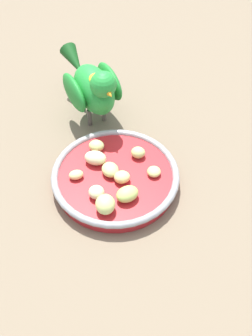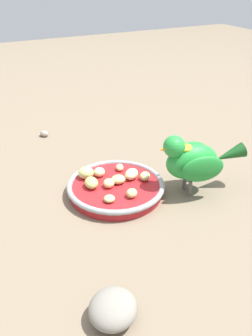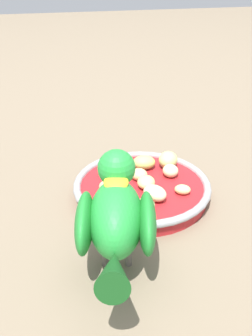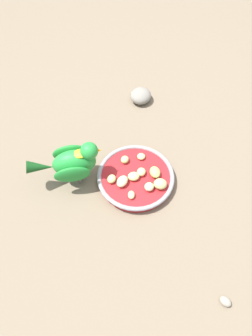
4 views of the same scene
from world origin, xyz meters
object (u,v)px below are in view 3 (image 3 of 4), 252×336
Objects in this scene: apple_piece_2 at (183,190)px; apple_piece_6 at (144,162)px; apple_piece_7 at (168,160)px; apple_piece_5 at (170,170)px; apple_piece_8 at (147,204)px; feeding_bowl at (142,189)px; apple_piece_4 at (146,182)px; apple_piece_3 at (139,173)px; apple_piece_9 at (107,187)px; apple_piece_0 at (106,172)px; parrot at (116,216)px; apple_piece_1 at (155,193)px.

apple_piece_2 is 0.65× the size of apple_piece_6.
apple_piece_7 is (-0.00, -0.04, 0.00)m from apple_piece_6.
apple_piece_5 is at bearing 169.65° from apple_piece_7.
apple_piece_8 is (-0.13, 0.03, -0.00)m from apple_piece_6.
apple_piece_5 reaches higher than feeding_bowl.
apple_piece_4 is 0.86× the size of apple_piece_6.
apple_piece_5 is at bearing -90.43° from apple_piece_3.
apple_piece_6 reaches higher than apple_piece_5.
apple_piece_2 is 0.91× the size of apple_piece_8.
apple_piece_3 is at bearing 152.05° from apple_piece_6.
apple_piece_6 is 0.10m from apple_piece_9.
apple_piece_7 is at bearing -85.64° from apple_piece_0.
apple_piece_4 is 0.07m from apple_piece_9.
parrot is at bearing 155.91° from feeding_bowl.
apple_piece_9 is at bearing 76.63° from apple_piece_2.
apple_piece_5 is 0.05m from apple_piece_6.
feeding_bowl is 0.05m from apple_piece_1.
apple_piece_0 is 0.14m from apple_piece_2.
apple_piece_2 is (-0.04, -0.06, 0.01)m from feeding_bowl.
apple_piece_7 is (0.10, -0.05, 0.00)m from apple_piece_1.
apple_piece_8 is (-0.03, 0.07, 0.00)m from apple_piece_2.
feeding_bowl is 6.07× the size of apple_piece_7.
apple_piece_3 and apple_piece_9 have the same top height.
apple_piece_4 is 1.24× the size of apple_piece_5.
parrot is at bearing 157.69° from apple_piece_6.
apple_piece_3 is 1.09× the size of apple_piece_9.
apple_piece_3 reaches higher than apple_piece_2.
apple_piece_1 is at bearing 146.41° from apple_piece_5.
apple_piece_7 is 0.13m from apple_piece_9.
apple_piece_5 is at bearing -130.97° from apple_piece_6.
apple_piece_6 is at bearing -27.95° from apple_piece_3.
apple_piece_3 is 1.00× the size of apple_piece_8.
parrot is at bearing 145.37° from apple_piece_5.
apple_piece_0 is 0.08m from apple_piece_4.
apple_piece_3 is at bearing -61.95° from apple_piece_9.
feeding_bowl is 0.08m from apple_piece_7.
apple_piece_4 is 0.08m from apple_piece_7.
apple_piece_9 is (-0.05, 0.01, 0.00)m from apple_piece_0.
apple_piece_2 is at bearing -63.70° from apple_piece_8.
apple_piece_6 is (0.09, 0.04, 0.00)m from apple_piece_2.
apple_piece_8 is (-0.03, 0.02, -0.00)m from apple_piece_1.
apple_piece_9 is 0.12× the size of parrot.
apple_piece_2 is at bearing -80.57° from apple_piece_1.
apple_piece_3 is 0.07m from apple_piece_9.
parrot reaches higher than apple_piece_9.
apple_piece_2 is at bearing -125.43° from apple_piece_0.
apple_piece_6 is 1.40× the size of apple_piece_8.
apple_piece_5 is (0.07, -0.04, -0.00)m from apple_piece_1.
apple_piece_8 reaches higher than feeding_bowl.
apple_piece_4 is (0.03, 0.05, 0.00)m from apple_piece_2.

